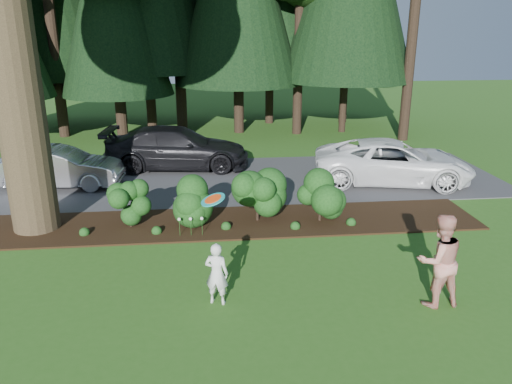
{
  "coord_description": "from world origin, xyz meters",
  "views": [
    {
      "loc": [
        0.14,
        -10.13,
        5.45
      ],
      "look_at": [
        1.44,
        2.16,
        1.3
      ],
      "focal_mm": 35.0,
      "sensor_mm": 36.0,
      "label": 1
    }
  ],
  "objects_px": {
    "car_white_suv": "(393,162)",
    "child": "(217,274)",
    "car_silver_wagon": "(59,168)",
    "adult": "(439,260)",
    "frisbee": "(213,199)",
    "car_dark_suv": "(177,148)"
  },
  "relations": [
    {
      "from": "car_white_suv",
      "to": "child",
      "type": "height_order",
      "value": "car_white_suv"
    },
    {
      "from": "car_silver_wagon",
      "to": "car_white_suv",
      "type": "bearing_deg",
      "value": -89.58
    },
    {
      "from": "car_silver_wagon",
      "to": "child",
      "type": "relative_size",
      "value": 3.2
    },
    {
      "from": "adult",
      "to": "frisbee",
      "type": "xyz_separation_m",
      "value": [
        -4.46,
        0.9,
        1.14
      ]
    },
    {
      "from": "frisbee",
      "to": "child",
      "type": "bearing_deg",
      "value": -86.68
    },
    {
      "from": "car_white_suv",
      "to": "adult",
      "type": "xyz_separation_m",
      "value": [
        -2.1,
        -8.05,
        0.18
      ]
    },
    {
      "from": "car_dark_suv",
      "to": "frisbee",
      "type": "bearing_deg",
      "value": -168.27
    },
    {
      "from": "car_white_suv",
      "to": "adult",
      "type": "height_order",
      "value": "adult"
    },
    {
      "from": "car_white_suv",
      "to": "car_dark_suv",
      "type": "height_order",
      "value": "car_dark_suv"
    },
    {
      "from": "frisbee",
      "to": "car_silver_wagon",
      "type": "bearing_deg",
      "value": 123.45
    },
    {
      "from": "car_silver_wagon",
      "to": "adult",
      "type": "height_order",
      "value": "adult"
    },
    {
      "from": "car_silver_wagon",
      "to": "frisbee",
      "type": "bearing_deg",
      "value": -142.61
    },
    {
      "from": "car_silver_wagon",
      "to": "child",
      "type": "distance_m",
      "value": 9.79
    },
    {
      "from": "child",
      "to": "car_dark_suv",
      "type": "bearing_deg",
      "value": -65.07
    },
    {
      "from": "car_white_suv",
      "to": "car_dark_suv",
      "type": "bearing_deg",
      "value": 81.87
    },
    {
      "from": "car_silver_wagon",
      "to": "car_dark_suv",
      "type": "height_order",
      "value": "car_dark_suv"
    },
    {
      "from": "car_white_suv",
      "to": "child",
      "type": "distance_m",
      "value": 9.99
    },
    {
      "from": "car_silver_wagon",
      "to": "car_dark_suv",
      "type": "bearing_deg",
      "value": -58.73
    },
    {
      "from": "car_silver_wagon",
      "to": "car_white_suv",
      "type": "distance_m",
      "value": 11.78
    },
    {
      "from": "car_dark_suv",
      "to": "car_silver_wagon",
      "type": "bearing_deg",
      "value": 122.07
    },
    {
      "from": "car_white_suv",
      "to": "frisbee",
      "type": "xyz_separation_m",
      "value": [
        -6.56,
        -7.15,
        1.32
      ]
    },
    {
      "from": "car_silver_wagon",
      "to": "car_white_suv",
      "type": "height_order",
      "value": "car_white_suv"
    }
  ]
}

